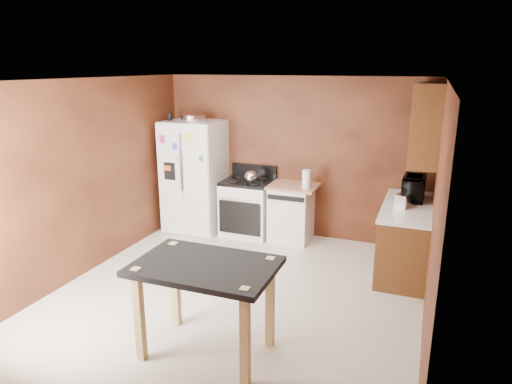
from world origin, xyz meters
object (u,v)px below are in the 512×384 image
Objects in this scene: pen_cup at (170,117)px; dishwasher at (291,212)px; paper_towel at (306,179)px; refrigerator at (195,176)px; green_canister at (306,182)px; microwave at (414,189)px; kettle at (251,177)px; roasting_pan at (193,118)px; gas_range at (248,207)px; island at (205,277)px; toaster at (403,200)px.

pen_cup reaches higher than dishwasher.
refrigerator reaches higher than paper_towel.
green_canister is 0.20× the size of microwave.
roasting_pan is at bearing 174.11° from kettle.
kettle is 1.03m from refrigerator.
pen_cup is 0.06× the size of refrigerator.
paper_towel reaches higher than gas_range.
roasting_pan reaches higher than gas_range.
paper_towel is at bearing 87.09° from island.
microwave reaches higher than gas_range.
dishwasher is (1.63, 0.09, -0.45)m from refrigerator.
roasting_pan is 2.05m from paper_towel.
toaster is (3.66, -0.44, -0.87)m from pen_cup.
green_canister is at bearing 4.74° from pen_cup.
paper_towel is 0.65m from dishwasher.
refrigerator reaches higher than dishwasher.
kettle is 1.87× the size of green_canister.
pen_cup reaches higher than refrigerator.
island is (0.72, -2.91, -0.22)m from kettle.
toaster is at bearing -9.11° from roasting_pan.
kettle is 2.31m from toaster.
microwave is at bearing -7.68° from green_canister.
gas_range is (-2.48, 0.16, -0.58)m from microwave.
paper_towel is at bearing -2.10° from roasting_pan.
pen_cup is at bearing 125.77° from island.
pen_cup is at bearing 91.66° from microwave.
roasting_pan reaches higher than paper_towel.
dishwasher is (2.00, 0.15, -1.41)m from pen_cup.
island is (0.11, -3.08, 0.32)m from dishwasher.
kettle is (1.39, -0.02, -0.86)m from pen_cup.
gas_range is (0.90, 0.04, -1.39)m from roasting_pan.
green_canister is 1.84m from refrigerator.
gas_range is at bearing 173.47° from paper_towel.
roasting_pan is 3.64m from island.
microwave is 0.58× the size of dishwasher.
roasting_pan is at bearing -177.27° from gas_range.
gas_range is (1.28, 0.13, -1.40)m from pen_cup.
kettle is 2.37m from microwave.
refrigerator is 1.39× the size of island.
toaster reaches higher than dishwasher.
island is at bearing -74.84° from gas_range.
kettle is 3.01m from island.
microwave is at bearing -1.90° from roasting_pan.
microwave is at bearing -1.60° from refrigerator.
island is (2.11, -2.93, -1.08)m from pen_cup.
gas_range is (-2.38, 0.57, -0.52)m from toaster.
green_canister is at bearing 173.56° from toaster.
dishwasher is at bearing 177.13° from toaster.
paper_towel is at bearing -27.81° from dishwasher.
kettle is 0.84× the size of toaster.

